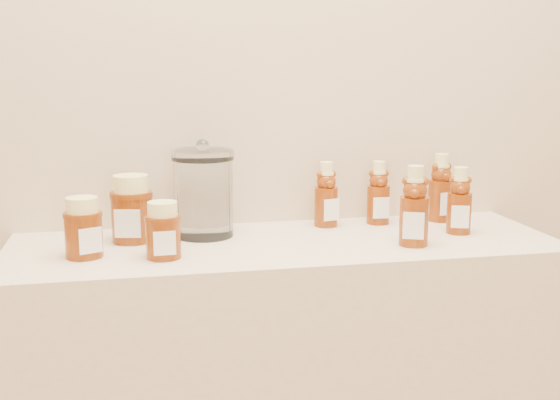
{
  "coord_description": "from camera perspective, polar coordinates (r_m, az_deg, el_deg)",
  "views": [
    {
      "loc": [
        -0.32,
        0.09,
        1.29
      ],
      "look_at": [
        -0.02,
        1.52,
        1.0
      ],
      "focal_mm": 45.0,
      "sensor_mm": 36.0,
      "label": 1
    }
  ],
  "objects": [
    {
      "name": "wall_back",
      "position": [
        1.69,
        -0.99,
        13.26
      ],
      "size": [
        3.5,
        0.02,
        2.7
      ],
      "primitive_type": "cube",
      "color": "tan",
      "rests_on": "ground"
    },
    {
      "name": "bear_bottle_back_left",
      "position": [
        1.68,
        3.77,
        0.82
      ],
      "size": [
        0.07,
        0.07,
        0.18
      ],
      "primitive_type": null,
      "rotation": [
        0.0,
        0.0,
        0.21
      ],
      "color": "#602207",
      "rests_on": "display_table"
    },
    {
      "name": "bear_bottle_back_mid",
      "position": [
        1.72,
        8.01,
        0.94
      ],
      "size": [
        0.06,
        0.06,
        0.17
      ],
      "primitive_type": null,
      "rotation": [
        0.0,
        0.0,
        -0.07
      ],
      "color": "#602207",
      "rests_on": "display_table"
    },
    {
      "name": "bear_bottle_back_right",
      "position": [
        1.77,
        12.94,
        1.35
      ],
      "size": [
        0.08,
        0.08,
        0.19
      ],
      "primitive_type": null,
      "rotation": [
        0.0,
        0.0,
        0.2
      ],
      "color": "#602207",
      "rests_on": "display_table"
    },
    {
      "name": "bear_bottle_front_left",
      "position": [
        1.52,
        10.88,
        -0.05
      ],
      "size": [
        0.09,
        0.09,
        0.2
      ],
      "primitive_type": null,
      "rotation": [
        0.0,
        0.0,
        -0.41
      ],
      "color": "#602207",
      "rests_on": "display_table"
    },
    {
      "name": "bear_bottle_front_right",
      "position": [
        1.65,
        14.4,
        0.32
      ],
      "size": [
        0.08,
        0.08,
        0.17
      ],
      "primitive_type": null,
      "rotation": [
        0.0,
        0.0,
        -0.36
      ],
      "color": "#602207",
      "rests_on": "display_table"
    },
    {
      "name": "honey_jar_left",
      "position": [
        1.46,
        -15.7,
        -2.15
      ],
      "size": [
        0.1,
        0.1,
        0.12
      ],
      "primitive_type": null,
      "rotation": [
        0.0,
        0.0,
        0.42
      ],
      "color": "#602207",
      "rests_on": "display_table"
    },
    {
      "name": "honey_jar_back",
      "position": [
        1.56,
        -11.96,
        -0.68
      ],
      "size": [
        0.11,
        0.11,
        0.15
      ],
      "primitive_type": null,
      "rotation": [
        0.0,
        0.0,
        -0.22
      ],
      "color": "#602207",
      "rests_on": "display_table"
    },
    {
      "name": "honey_jar_front",
      "position": [
        1.42,
        -9.48,
        -2.42
      ],
      "size": [
        0.08,
        0.08,
        0.11
      ],
      "primitive_type": null,
      "rotation": [
        0.0,
        0.0,
        0.03
      ],
      "color": "#602207",
      "rests_on": "display_table"
    },
    {
      "name": "glass_canister",
      "position": [
        1.58,
        -6.24,
        0.85
      ],
      "size": [
        0.15,
        0.15,
        0.21
      ],
      "primitive_type": null,
      "rotation": [
        0.0,
        0.0,
        -0.07
      ],
      "color": "white",
      "rests_on": "display_table"
    }
  ]
}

